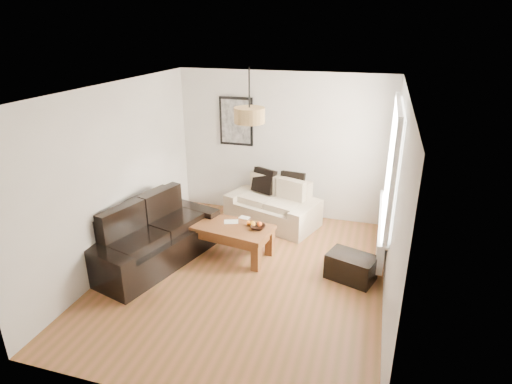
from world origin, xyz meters
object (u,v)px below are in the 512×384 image
(loveseat_cream, at_px, (273,203))
(coffee_table, at_px, (233,240))
(sofa_leather, at_px, (152,234))
(ottoman, at_px, (351,267))

(loveseat_cream, height_order, coffee_table, loveseat_cream)
(loveseat_cream, distance_m, sofa_leather, 2.23)
(loveseat_cream, relative_size, ottoman, 2.44)
(sofa_leather, distance_m, ottoman, 2.91)
(loveseat_cream, relative_size, coffee_table, 1.32)
(coffee_table, distance_m, ottoman, 1.81)
(sofa_leather, xyz_separation_m, ottoman, (2.88, 0.33, -0.26))
(loveseat_cream, height_order, ottoman, loveseat_cream)
(ottoman, bearing_deg, sofa_leather, -173.51)
(ottoman, bearing_deg, coffee_table, 174.66)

